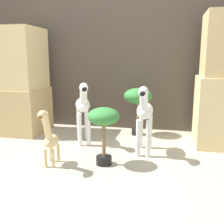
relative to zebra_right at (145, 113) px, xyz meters
name	(u,v)px	position (x,y,z in m)	size (l,w,h in m)	color
ground_plane	(92,170)	(-0.43, -0.55, -0.45)	(14.00, 14.00, 0.00)	#B2A88E
wall_back	(122,53)	(-0.43, 1.04, 0.65)	(6.40, 0.08, 2.20)	#473D33
rock_pillar_left	(22,83)	(-1.73, 0.50, 0.24)	(0.59, 0.64, 1.42)	tan
rock_pillar_right	(224,85)	(0.87, 0.50, 0.26)	(0.59, 0.64, 1.53)	#DBC184
zebra_right	(145,113)	(0.00, 0.00, 0.00)	(0.17, 0.54, 0.76)	white
zebra_left	(83,107)	(-0.76, 0.21, 0.00)	(0.33, 0.54, 0.76)	white
giraffe_figurine	(49,136)	(-0.85, -0.54, -0.15)	(0.14, 0.37, 0.58)	#E0C184
potted_palm_front	(138,98)	(-0.15, 0.70, 0.05)	(0.37, 0.37, 0.64)	black
potted_palm_back	(104,122)	(-0.35, -0.39, -0.02)	(0.31, 0.31, 0.57)	black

